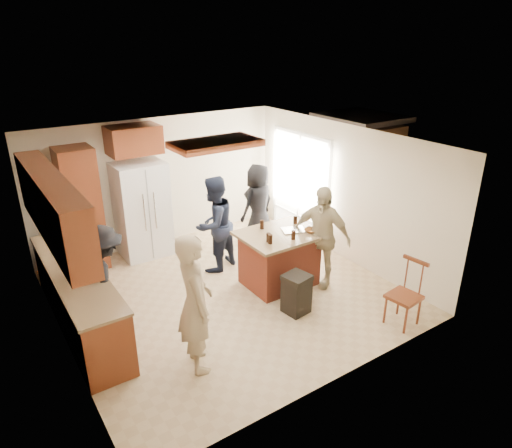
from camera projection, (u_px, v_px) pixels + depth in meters
room_shell at (351, 175)px, 10.66m from camera, size 8.00×5.20×5.00m
person_front_left at (195, 303)px, 5.53m from camera, size 0.63×0.76×1.83m
person_behind_left at (214, 224)px, 7.94m from camera, size 0.97×0.78×1.72m
person_behind_right at (258, 204)px, 9.05m from camera, size 0.89×0.69×1.61m
person_side_right at (321, 237)px, 7.45m from camera, size 0.90×1.14×1.73m
person_counter at (106, 280)px, 6.31m from camera, size 0.48×1.02×1.59m
left_cabinetry at (70, 268)px, 6.28m from camera, size 0.64×3.00×2.30m
back_wall_units at (95, 192)px, 7.96m from camera, size 1.80×0.60×2.45m
refrigerator at (142, 210)px, 8.49m from camera, size 0.90×0.76×1.80m
kitchen_island at (279, 258)px, 7.61m from camera, size 1.28×1.03×0.93m
island_items at (292, 231)px, 7.41m from camera, size 0.99×0.73×0.15m
trash_bin at (296, 294)px, 6.87m from camera, size 0.42×0.42×0.63m
spindle_chair at (405, 296)px, 6.55m from camera, size 0.47×0.47×0.99m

